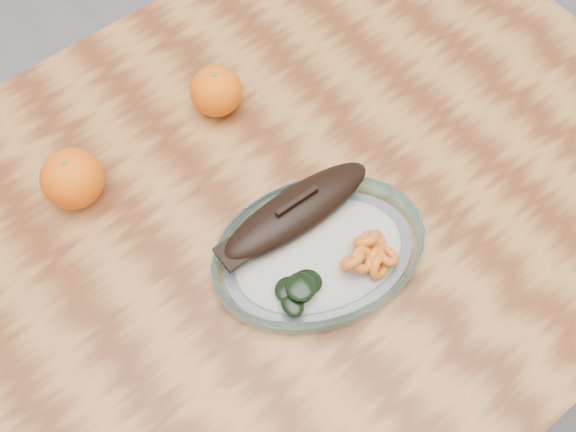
{
  "coord_description": "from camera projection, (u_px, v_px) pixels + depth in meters",
  "views": [
    {
      "loc": [
        -0.22,
        -0.36,
        1.54
      ],
      "look_at": [
        0.05,
        -0.03,
        0.77
      ],
      "focal_mm": 45.0,
      "sensor_mm": 36.0,
      "label": 1
    }
  ],
  "objects": [
    {
      "name": "orange_left",
      "position": [
        72.0,
        179.0,
        0.89
      ],
      "size": [
        0.08,
        0.08,
        0.08
      ],
      "primitive_type": "sphere",
      "color": "#FF5B05",
      "rests_on": "dining_table"
    },
    {
      "name": "plated_meal",
      "position": [
        318.0,
        249.0,
        0.86
      ],
      "size": [
        0.59,
        0.59,
        0.08
      ],
      "rotation": [
        0.0,
        0.0,
        -0.29
      ],
      "color": "white",
      "rests_on": "dining_table"
    },
    {
      "name": "orange_right",
      "position": [
        216.0,
        91.0,
        0.96
      ],
      "size": [
        0.07,
        0.07,
        0.07
      ],
      "primitive_type": "sphere",
      "color": "#FF5B05",
      "rests_on": "dining_table"
    },
    {
      "name": "dining_table",
      "position": [
        250.0,
        263.0,
        0.99
      ],
      "size": [
        1.2,
        0.8,
        0.75
      ],
      "color": "brown",
      "rests_on": "ground"
    },
    {
      "name": "ground",
      "position": [
        264.0,
        393.0,
        1.55
      ],
      "size": [
        3.0,
        3.0,
        0.0
      ],
      "primitive_type": "plane",
      "color": "slate",
      "rests_on": "ground"
    }
  ]
}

